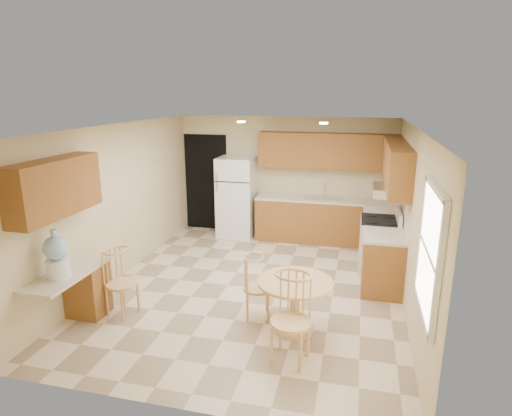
% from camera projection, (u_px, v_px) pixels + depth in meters
% --- Properties ---
extents(floor, '(5.50, 5.50, 0.00)m').
position_uv_depth(floor, '(253.00, 288.00, 6.72)').
color(floor, beige).
rests_on(floor, ground).
extents(ceiling, '(4.50, 5.50, 0.02)m').
position_uv_depth(ceiling, '(252.00, 127.00, 6.07)').
color(ceiling, white).
rests_on(ceiling, wall_back).
extents(wall_back, '(4.50, 0.02, 2.50)m').
position_uv_depth(wall_back, '(285.00, 177.00, 8.97)').
color(wall_back, beige).
rests_on(wall_back, floor).
extents(wall_front, '(4.50, 0.02, 2.50)m').
position_uv_depth(wall_front, '(177.00, 292.00, 3.82)').
color(wall_front, beige).
rests_on(wall_front, floor).
extents(wall_left, '(0.02, 5.50, 2.50)m').
position_uv_depth(wall_left, '(118.00, 203.00, 6.91)').
color(wall_left, beige).
rests_on(wall_left, floor).
extents(wall_right, '(0.02, 5.50, 2.50)m').
position_uv_depth(wall_right, '(411.00, 222.00, 5.88)').
color(wall_right, beige).
rests_on(wall_right, floor).
extents(doorway, '(0.90, 0.02, 2.10)m').
position_uv_depth(doorway, '(206.00, 182.00, 9.41)').
color(doorway, black).
rests_on(doorway, floor).
extents(base_cab_back, '(2.75, 0.60, 0.87)m').
position_uv_depth(base_cab_back, '(324.00, 221.00, 8.71)').
color(base_cab_back, '#945C25').
rests_on(base_cab_back, floor).
extents(counter_back, '(2.75, 0.63, 0.04)m').
position_uv_depth(counter_back, '(325.00, 199.00, 8.59)').
color(counter_back, beige).
rests_on(counter_back, base_cab_back).
extents(base_cab_right_a, '(0.60, 0.59, 0.87)m').
position_uv_depth(base_cab_right_a, '(379.00, 234.00, 7.90)').
color(base_cab_right_a, '#945C25').
rests_on(base_cab_right_a, floor).
extents(counter_right_a, '(0.63, 0.59, 0.04)m').
position_uv_depth(counter_right_a, '(381.00, 211.00, 7.78)').
color(counter_right_a, beige).
rests_on(counter_right_a, base_cab_right_a).
extents(base_cab_right_b, '(0.60, 0.80, 0.87)m').
position_uv_depth(base_cab_right_b, '(382.00, 264.00, 6.54)').
color(base_cab_right_b, '#945C25').
rests_on(base_cab_right_b, floor).
extents(counter_right_b, '(0.63, 0.80, 0.04)m').
position_uv_depth(counter_right_b, '(385.00, 236.00, 6.42)').
color(counter_right_b, beige).
rests_on(counter_right_b, base_cab_right_b).
extents(upper_cab_back, '(2.75, 0.33, 0.70)m').
position_uv_depth(upper_cab_back, '(327.00, 151.00, 8.46)').
color(upper_cab_back, '#945C25').
rests_on(upper_cab_back, wall_back).
extents(upper_cab_right, '(0.33, 2.42, 0.70)m').
position_uv_depth(upper_cab_right, '(396.00, 164.00, 6.89)').
color(upper_cab_right, '#945C25').
rests_on(upper_cab_right, wall_right).
extents(upper_cab_left, '(0.33, 1.40, 0.70)m').
position_uv_depth(upper_cab_left, '(55.00, 188.00, 5.22)').
color(upper_cab_left, '#945C25').
rests_on(upper_cab_left, wall_left).
extents(sink, '(0.78, 0.44, 0.01)m').
position_uv_depth(sink, '(323.00, 198.00, 8.59)').
color(sink, silver).
rests_on(sink, counter_back).
extents(range_hood, '(0.50, 0.76, 0.14)m').
position_uv_depth(range_hood, '(388.00, 190.00, 7.00)').
color(range_hood, silver).
rests_on(range_hood, upper_cab_right).
extents(desk_pedestal, '(0.48, 0.42, 0.72)m').
position_uv_depth(desk_pedestal, '(88.00, 290.00, 5.85)').
color(desk_pedestal, '#945C25').
rests_on(desk_pedestal, floor).
extents(desk_top, '(0.50, 1.20, 0.04)m').
position_uv_depth(desk_top, '(66.00, 275.00, 5.39)').
color(desk_top, beige).
rests_on(desk_top, desk_pedestal).
extents(window, '(0.06, 1.12, 1.30)m').
position_uv_depth(window, '(431.00, 252.00, 4.09)').
color(window, white).
rests_on(window, wall_right).
extents(can_light_a, '(0.14, 0.14, 0.02)m').
position_uv_depth(can_light_a, '(241.00, 122.00, 7.31)').
color(can_light_a, white).
rests_on(can_light_a, ceiling).
extents(can_light_b, '(0.14, 0.14, 0.02)m').
position_uv_depth(can_light_b, '(324.00, 123.00, 6.99)').
color(can_light_b, white).
rests_on(can_light_b, ceiling).
extents(refrigerator, '(0.74, 0.72, 1.68)m').
position_uv_depth(refrigerator, '(237.00, 197.00, 8.97)').
color(refrigerator, white).
rests_on(refrigerator, floor).
extents(stove, '(0.65, 0.76, 1.09)m').
position_uv_depth(stove, '(379.00, 245.00, 7.27)').
color(stove, white).
rests_on(stove, floor).
extents(dining_table, '(0.95, 0.95, 0.70)m').
position_uv_depth(dining_table, '(295.00, 298.00, 5.40)').
color(dining_table, '#E0AE70').
rests_on(dining_table, floor).
extents(chair_table_a, '(0.39, 0.50, 0.87)m').
position_uv_depth(chair_table_a, '(256.00, 283.00, 5.66)').
color(chair_table_a, '#E0AE70').
rests_on(chair_table_a, floor).
extents(chair_table_b, '(0.46, 0.46, 1.04)m').
position_uv_depth(chair_table_b, '(289.00, 315.00, 4.64)').
color(chair_table_b, '#E0AE70').
rests_on(chair_table_b, floor).
extents(chair_desk, '(0.41, 0.53, 0.92)m').
position_uv_depth(chair_desk, '(117.00, 279.00, 5.73)').
color(chair_desk, '#E0AE70').
rests_on(chair_desk, floor).
extents(water_crock, '(0.30, 0.30, 0.62)m').
position_uv_depth(water_crock, '(57.00, 256.00, 5.20)').
color(water_crock, white).
rests_on(water_crock, desk_top).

